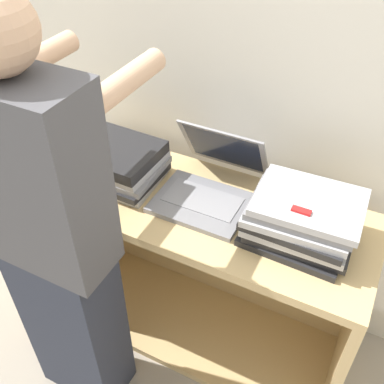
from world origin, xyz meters
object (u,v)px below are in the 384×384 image
(laptop_open, at_px, (209,185))
(laptop_stack_right, at_px, (302,219))
(laptop_stack_left, at_px, (116,162))
(person, at_px, (56,246))

(laptop_open, xyz_separation_m, laptop_stack_right, (0.36, -0.07, 0.04))
(laptop_open, bearing_deg, laptop_stack_left, -170.04)
(laptop_stack_left, bearing_deg, laptop_stack_right, -0.05)
(laptop_open, relative_size, person, 0.24)
(laptop_open, distance_m, laptop_stack_right, 0.37)
(laptop_open, xyz_separation_m, person, (-0.31, -0.49, -0.02))
(person, bearing_deg, laptop_stack_right, 32.02)
(laptop_stack_left, xyz_separation_m, person, (0.05, -0.42, -0.04))
(laptop_open, bearing_deg, laptop_stack_right, -10.15)
(laptop_open, relative_size, laptop_stack_left, 1.11)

